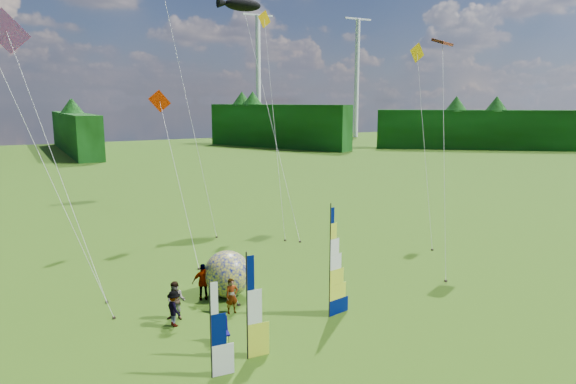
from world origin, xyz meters
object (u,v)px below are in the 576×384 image
feather_banner_main (330,263)px  spectator_d (203,282)px  side_banner_left (247,308)px  spectator_c (174,309)px  spectator_a (232,296)px  camp_chair (222,332)px  kite_whale (268,99)px  spectator_b (176,301)px  bol_inflatable (227,274)px  side_banner_far (211,331)px

feather_banner_main → spectator_d: bearing=121.7°
side_banner_left → spectator_c: side_banner_left is taller
spectator_c → spectator_d: spectator_d is taller
spectator_a → camp_chair: 3.03m
kite_whale → spectator_a: bearing=-125.3°
spectator_a → spectator_c: 2.66m
feather_banner_main → spectator_a: (-3.59, 2.51, -1.67)m
spectator_b → camp_chair: bearing=-41.6°
spectator_c → spectator_d: bearing=-52.7°
bol_inflatable → spectator_b: (-3.01, -1.45, -0.28)m
side_banner_left → kite_whale: 23.30m
spectator_c → kite_whale: (12.20, 15.14, 8.85)m
side_banner_far → spectator_c: side_banner_far is taller
spectator_d → camp_chair: spectator_d is taller
spectator_b → camp_chair: (0.88, -3.14, -0.34)m
camp_chair → spectator_a: bearing=69.5°
camp_chair → spectator_b: bearing=115.6°
spectator_d → kite_whale: 18.63m
side_banner_far → spectator_a: size_ratio=2.14×
side_banner_left → side_banner_far: 1.76m
bol_inflatable → spectator_c: bearing=-148.0°
side_banner_far → spectator_c: bearing=93.7°
bol_inflatable → spectator_d: bearing=174.4°
spectator_a → spectator_d: size_ratio=0.90×
bol_inflatable → spectator_d: bol_inflatable is taller
feather_banner_main → spectator_a: bearing=134.6°
side_banner_left → bol_inflatable: 6.45m
bol_inflatable → side_banner_far: bearing=-116.5°
feather_banner_main → spectator_c: bearing=148.1°
feather_banner_main → camp_chair: size_ratio=4.71×
bol_inflatable → camp_chair: (-2.13, -4.59, -0.62)m
side_banner_left → kite_whale: (10.67, 19.25, 7.63)m
side_banner_far → spectator_b: size_ratio=2.00×
spectator_a → spectator_b: spectator_b is taller
feather_banner_main → spectator_b: (-6.00, 3.04, -1.62)m
bol_inflatable → spectator_b: bol_inflatable is taller
side_banner_left → side_banner_far: bearing=-156.5°
camp_chair → side_banner_left: bearing=-65.7°
side_banner_far → kite_whale: size_ratio=0.18×
feather_banner_main → spectator_d: feather_banner_main is taller
bol_inflatable → spectator_c: bol_inflatable is taller
spectator_b → spectator_d: bearing=73.5°
spectator_d → feather_banner_main: bearing=148.5°
side_banner_far → bol_inflatable: (3.37, 6.75, -0.59)m
camp_chair → kite_whale: (11.07, 17.69, 9.10)m
bol_inflatable → feather_banner_main: bearing=-56.4°
spectator_b → kite_whale: bearing=83.5°
spectator_b → spectator_c: spectator_b is taller
side_banner_left → spectator_a: 4.48m
side_banner_far → bol_inflatable: side_banner_far is taller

